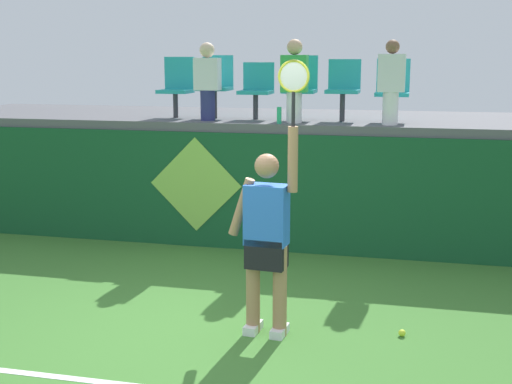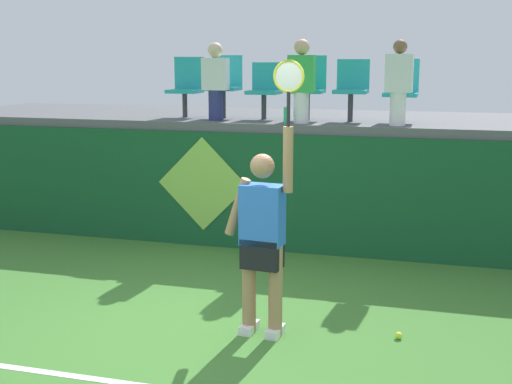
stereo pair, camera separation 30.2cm
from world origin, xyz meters
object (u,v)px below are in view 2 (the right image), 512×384
tennis_ball (399,335)px  water_bottle (286,115)px  tennis_player (263,235)px  stadium_chair_2 (265,87)px  stadium_chair_0 (187,85)px  spectator_1 (216,80)px  stadium_chair_4 (352,86)px  stadium_chair_5 (401,88)px  spectator_0 (302,80)px  stadium_chair_3 (309,85)px  stadium_chair_1 (225,83)px  spectator_2 (399,82)px

tennis_ball → water_bottle: water_bottle is taller
tennis_player → stadium_chair_2: (-0.92, 3.49, 1.16)m
tennis_ball → stadium_chair_0: stadium_chair_0 is taller
stadium_chair_2 → spectator_1: bearing=-146.6°
tennis_player → spectator_1: size_ratio=2.40×
stadium_chair_4 → spectator_1: bearing=-167.6°
stadium_chair_5 → spectator_0: 1.33m
stadium_chair_2 → stadium_chair_5: stadium_chair_5 is taller
stadium_chair_5 → spectator_0: (-1.24, -0.47, 0.11)m
stadium_chair_3 → stadium_chair_4: 0.59m
tennis_ball → spectator_1: (-2.75, 2.88, 2.19)m
stadium_chair_0 → spectator_0: spectator_0 is taller
stadium_chair_1 → tennis_player: bearing=-66.6°
stadium_chair_1 → stadium_chair_4: (1.80, -0.00, -0.03)m
water_bottle → stadium_chair_2: bearing=125.7°
tennis_player → stadium_chair_3: stadium_chair_3 is taller
tennis_player → stadium_chair_4: (0.28, 3.49, 1.19)m
water_bottle → stadium_chair_4: size_ratio=0.26×
water_bottle → tennis_ball: bearing=-57.2°
tennis_player → stadium_chair_4: 3.70m
tennis_ball → stadium_chair_5: size_ratio=0.08×
stadium_chair_3 → spectator_1: 1.27m
water_bottle → stadium_chair_3: stadium_chair_3 is taller
stadium_chair_3 → spectator_0: spectator_0 is taller
stadium_chair_1 → stadium_chair_3: bearing=0.1°
stadium_chair_0 → spectator_2: size_ratio=0.80×
stadium_chair_2 → spectator_2: (1.85, -0.45, 0.11)m
tennis_player → stadium_chair_1: 4.00m
tennis_player → tennis_ball: size_ratio=38.09×
stadium_chair_2 → stadium_chair_5: 1.85m
spectator_1 → stadium_chair_3: bearing=18.3°
stadium_chair_0 → stadium_chair_1: size_ratio=0.97×
stadium_chair_0 → spectator_0: bearing=-14.8°
stadium_chair_1 → stadium_chair_4: bearing=-0.1°
spectator_1 → spectator_2: size_ratio=0.98×
spectator_2 → spectator_0: bearing=-179.1°
spectator_2 → stadium_chair_1: bearing=169.6°
tennis_ball → tennis_player: bearing=-169.8°
stadium_chair_1 → stadium_chair_4: stadium_chair_1 is taller
stadium_chair_0 → stadium_chair_4: stadium_chair_0 is taller
tennis_ball → spectator_0: 3.89m
water_bottle → stadium_chair_2: size_ratio=0.28×
stadium_chair_3 → stadium_chair_5: 1.24m
spectator_2 → stadium_chair_3: bearing=160.0°
tennis_player → water_bottle: 3.03m
stadium_chair_4 → stadium_chair_5: bearing=0.4°
tennis_ball → stadium_chair_4: (-0.95, 3.27, 2.11)m
stadium_chair_3 → spectator_2: size_ratio=0.82×
stadium_chair_0 → tennis_player: bearing=-59.1°
stadium_chair_2 → stadium_chair_5: (1.85, 0.01, 0.02)m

